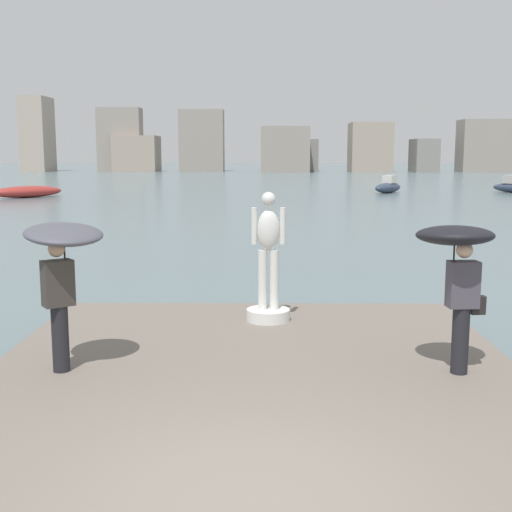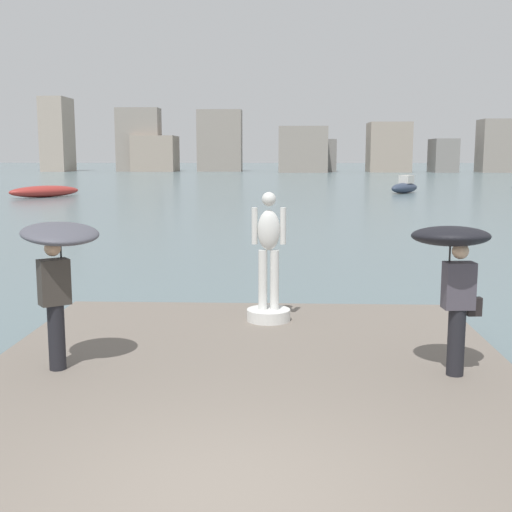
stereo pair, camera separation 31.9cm
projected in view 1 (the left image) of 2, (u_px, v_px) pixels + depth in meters
The scene contains 8 objects.
ground_plane at pixel (262, 202), 45.10m from camera, with size 400.00×400.00×0.00m, color slate.
pier at pixel (252, 419), 7.64m from camera, with size 7.15×10.25×0.40m, color #70665B.
statue_white_figure at pixel (268, 275), 11.25m from camera, with size 0.75×0.75×2.20m.
onlooker_left at pixel (62, 257), 8.55m from camera, with size 1.42×1.42×1.98m.
onlooker_right at pixel (457, 257), 8.42m from camera, with size 1.05×1.06×1.96m.
boat_near at pixel (27, 192), 49.36m from camera, with size 4.94×4.92×0.86m.
boat_far at pixel (388, 187), 55.32m from camera, with size 3.33×3.84×1.48m.
distant_skyline at pixel (254, 146), 120.81m from camera, with size 88.91×12.84×13.58m.
Camera 1 is at (0.13, -5.13, 3.23)m, focal length 46.39 mm.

